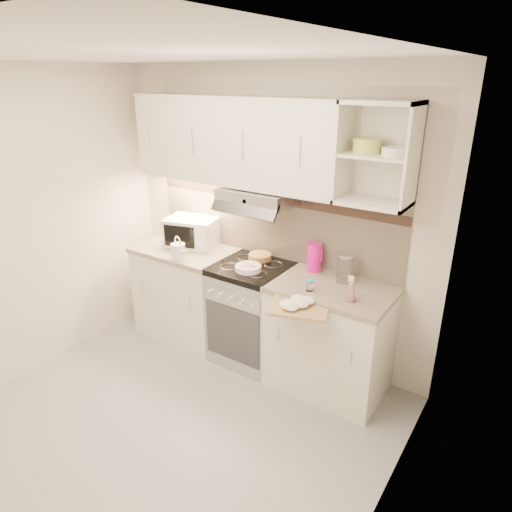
{
  "coord_description": "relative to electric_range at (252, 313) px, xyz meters",
  "views": [
    {
      "loc": [
        2.0,
        -1.83,
        2.4
      ],
      "look_at": [
        0.14,
        0.95,
        1.07
      ],
      "focal_mm": 32.0,
      "sensor_mm": 36.0,
      "label": 1
    }
  ],
  "objects": [
    {
      "name": "glass_jar",
      "position": [
        0.78,
        0.14,
        0.57
      ],
      "size": [
        0.12,
        0.12,
        0.23
      ],
      "rotation": [
        0.0,
        0.0,
        0.09
      ],
      "color": "white",
      "rests_on": "worktop_right"
    },
    {
      "name": "base_cabinet_left",
      "position": [
        -0.75,
        0.0,
        -0.02
      ],
      "size": [
        0.9,
        0.6,
        0.86
      ],
      "primitive_type": "cube",
      "color": "silver",
      "rests_on": "ground"
    },
    {
      "name": "pink_pitcher",
      "position": [
        0.48,
        0.2,
        0.57
      ],
      "size": [
        0.13,
        0.12,
        0.24
      ],
      "rotation": [
        0.0,
        0.0,
        0.17
      ],
      "color": "#E50F96",
      "rests_on": "worktop_right"
    },
    {
      "name": "watering_can",
      "position": [
        -0.62,
        -0.22,
        0.52
      ],
      "size": [
        0.24,
        0.14,
        0.21
      ],
      "rotation": [
        0.0,
        0.0,
        -0.34
      ],
      "color": "silver",
      "rests_on": "worktop_left"
    },
    {
      "name": "plate_stack",
      "position": [
        0.03,
        -0.1,
        0.47
      ],
      "size": [
        0.22,
        0.22,
        0.05
      ],
      "rotation": [
        0.0,
        0.0,
        -0.05
      ],
      "color": "white",
      "rests_on": "electric_range"
    },
    {
      "name": "base_cabinet_right",
      "position": [
        0.75,
        0.0,
        -0.02
      ],
      "size": [
        0.9,
        0.6,
        0.86
      ],
      "primitive_type": "cube",
      "color": "silver",
      "rests_on": "ground"
    },
    {
      "name": "microwave",
      "position": [
        -0.75,
        0.12,
        0.58
      ],
      "size": [
        0.54,
        0.45,
        0.26
      ],
      "rotation": [
        0.0,
        0.0,
        0.26
      ],
      "color": "white",
      "rests_on": "worktop_left"
    },
    {
      "name": "electric_range",
      "position": [
        0.0,
        0.0,
        0.0
      ],
      "size": [
        0.6,
        0.6,
        0.9
      ],
      "color": "#B7B7BC",
      "rests_on": "ground"
    },
    {
      "name": "room_shell",
      "position": [
        0.0,
        -0.73,
        1.18
      ],
      "size": [
        3.04,
        2.84,
        2.52
      ],
      "color": "beige",
      "rests_on": "ground"
    },
    {
      "name": "spice_jar",
      "position": [
        0.63,
        -0.15,
        0.49
      ],
      "size": [
        0.06,
        0.06,
        0.09
      ],
      "rotation": [
        0.0,
        0.0,
        0.2
      ],
      "color": "silver",
      "rests_on": "worktop_right"
    },
    {
      "name": "dish_towel",
      "position": [
        0.64,
        -0.39,
        0.47
      ],
      "size": [
        0.34,
        0.32,
        0.07
      ],
      "primitive_type": null,
      "rotation": [
        0.0,
        0.0,
        -0.4
      ],
      "color": "silver",
      "rests_on": "cutting_board"
    },
    {
      "name": "cutting_board",
      "position": [
        0.66,
        -0.36,
        0.42
      ],
      "size": [
        0.51,
        0.48,
        0.02
      ],
      "primitive_type": "cube",
      "rotation": [
        0.0,
        0.0,
        0.31
      ],
      "color": "tan",
      "rests_on": "base_cabinet_right"
    },
    {
      "name": "ground",
      "position": [
        0.0,
        -1.1,
        -0.45
      ],
      "size": [
        3.0,
        3.0,
        0.0
      ],
      "primitive_type": "plane",
      "color": "#959597",
      "rests_on": "ground"
    },
    {
      "name": "worktop_right",
      "position": [
        0.75,
        0.0,
        0.43
      ],
      "size": [
        0.92,
        0.62,
        0.04
      ],
      "primitive_type": "cube",
      "color": "gray",
      "rests_on": "base_cabinet_right"
    },
    {
      "name": "bread_loaf",
      "position": [
        -0.02,
        0.16,
        0.47
      ],
      "size": [
        0.2,
        0.2,
        0.05
      ],
      "primitive_type": "cylinder",
      "color": "#9B583A",
      "rests_on": "electric_range"
    },
    {
      "name": "worktop_left",
      "position": [
        -0.75,
        0.0,
        0.43
      ],
      "size": [
        0.92,
        0.62,
        0.04
      ],
      "primitive_type": "cube",
      "color": "gray",
      "rests_on": "base_cabinet_left"
    },
    {
      "name": "spray_bottle",
      "position": [
        0.95,
        -0.14,
        0.53
      ],
      "size": [
        0.08,
        0.08,
        0.21
      ],
      "rotation": [
        0.0,
        0.0,
        0.37
      ],
      "color": "#FB9BC6",
      "rests_on": "worktop_right"
    }
  ]
}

